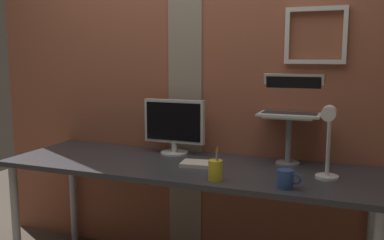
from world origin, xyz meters
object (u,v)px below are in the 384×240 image
pen_cup (215,170)px  coffee_mug (286,179)px  monitor (174,124)px  laptop (291,103)px  desk_lamp (328,134)px

pen_cup → coffee_mug: bearing=0.0°
monitor → pen_cup: monitor is taller
laptop → coffee_mug: laptop is taller
desk_lamp → pen_cup: desk_lamp is taller
monitor → laptop: laptop is taller
desk_lamp → coffee_mug: 0.33m
pen_cup → coffee_mug: pen_cup is taller
laptop → desk_lamp: bearing=-56.0°
monitor → pen_cup: 0.66m
coffee_mug → laptop: bearing=96.5°
laptop → desk_lamp: laptop is taller
monitor → pen_cup: size_ratio=2.30×
pen_cup → coffee_mug: (0.35, 0.00, -0.01)m
pen_cup → coffee_mug: size_ratio=1.56×
laptop → desk_lamp: (0.24, -0.35, -0.11)m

